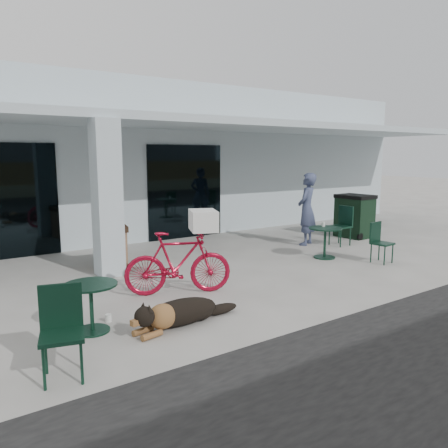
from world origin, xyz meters
TOP-DOWN VIEW (x-y plane):
  - ground at (0.00, 0.00)m, footprint 80.00×80.00m
  - building at (0.00, 8.50)m, footprint 22.00×7.00m
  - storefront_glass_right at (1.80, 4.98)m, footprint 2.40×0.06m
  - column at (-1.50, 2.30)m, footprint 0.50×0.50m
  - overhang at (0.00, 3.60)m, footprint 22.00×2.80m
  - bicycle at (-0.95, 0.40)m, footprint 1.92×1.19m
  - laundry_basket at (-0.53, 0.23)m, footprint 0.64×0.72m
  - dog at (-1.60, -0.89)m, footprint 1.38×0.67m
  - cup_near_dog at (-2.42, -0.17)m, footprint 0.12×0.12m
  - cafe_table_near at (-2.73, -0.39)m, footprint 0.90×0.90m
  - cafe_chair_near at (-3.39, -1.50)m, footprint 0.57×0.61m
  - cafe_table_far at (3.21, 0.84)m, footprint 1.03×1.03m
  - cafe_chair_far_a at (3.93, -0.22)m, footprint 0.45×0.49m
  - cafe_chair_far_b at (4.65, 1.62)m, footprint 0.53×0.48m
  - person at (3.96, 2.20)m, footprint 0.84×0.74m
  - cup_on_table at (3.31, 0.99)m, footprint 0.10×0.10m
  - trash_receptacle at (-1.20, 2.80)m, footprint 0.64×0.64m
  - wheeled_bin at (5.95, 2.21)m, footprint 0.82×1.02m

SIDE VIEW (x-z plane):
  - ground at x=0.00m, z-range 0.00..0.00m
  - cup_near_dog at x=-2.42m, z-range 0.00..0.11m
  - dog at x=-1.60m, z-range 0.00..0.44m
  - cafe_table_near at x=-2.73m, z-range 0.00..0.68m
  - cafe_table_far at x=3.21m, z-range 0.00..0.73m
  - trash_receptacle at x=-1.20m, z-range 0.00..0.91m
  - cafe_chair_far_a at x=3.93m, z-range 0.00..0.91m
  - cafe_chair_near at x=-3.39m, z-range 0.00..1.02m
  - cafe_chair_far_b at x=4.65m, z-range 0.00..1.06m
  - bicycle at x=-0.95m, z-range 0.00..1.12m
  - wheeled_bin at x=5.95m, z-range 0.00..1.26m
  - cup_on_table at x=3.31m, z-range 0.73..0.83m
  - person at x=3.96m, z-range 0.00..1.94m
  - laundry_basket at x=-0.53m, z-range 1.12..1.47m
  - storefront_glass_right at x=1.80m, z-range 0.00..2.70m
  - column at x=-1.50m, z-range 0.00..3.12m
  - building at x=0.00m, z-range 0.00..4.50m
  - overhang at x=0.00m, z-range 3.12..3.30m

